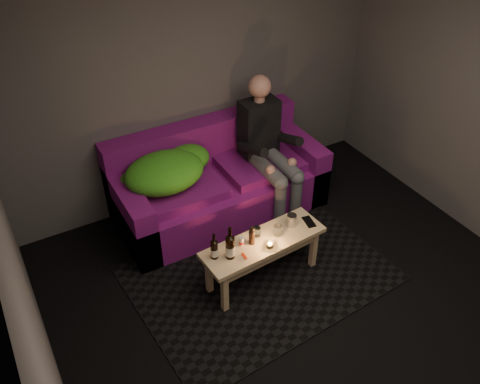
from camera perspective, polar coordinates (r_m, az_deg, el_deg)
The scene contains 17 objects.
floor at distance 4.35m, azimuth 9.67°, elevation -14.83°, with size 4.50×4.50×0.00m, color black.
room at distance 3.54m, azimuth 7.76°, elevation 7.19°, with size 4.50×4.50×4.50m.
rug at distance 4.69m, azimuth 2.17°, elevation -9.14°, with size 2.22×1.62×0.01m, color black.
sofa at distance 5.20m, azimuth -2.59°, elevation 0.97°, with size 2.10×0.94×0.90m.
green_blanket at distance 4.82m, azimuth -8.16°, elevation 2.48°, with size 0.92×0.63×0.31m.
person at distance 5.05m, azimuth 3.10°, elevation 5.24°, with size 0.38×0.87×1.40m.
coffee_table at distance 4.40m, azimuth 2.62°, elevation -6.22°, with size 1.13×0.43×0.45m.
beer_bottle_a at distance 4.13m, azimuth -2.90°, elevation -6.41°, with size 0.06×0.06×0.25m.
beer_bottle_b at distance 4.12m, azimuth -1.12°, elevation -6.15°, with size 0.08×0.08×0.31m.
salt_shaker at distance 4.27m, azimuth 0.17°, elevation -5.57°, with size 0.04×0.04×0.08m, color silver.
pepper_mill at distance 4.27m, azimuth 1.34°, elevation -5.10°, with size 0.05×0.05×0.14m, color black.
tumbler_back at distance 4.36m, azimuth 1.88°, elevation -4.45°, with size 0.07×0.07×0.08m, color white.
tealight at distance 4.27m, azimuth 3.38°, elevation -5.93°, with size 0.06×0.06×0.05m.
tumbler_front at distance 4.37m, azimuth 4.25°, elevation -4.31°, with size 0.08×0.08×0.10m, color white.
steel_cup at distance 4.47m, azimuth 5.80°, elevation -3.17°, with size 0.08×0.08×0.12m, color #ABAFB2.
smartphone at distance 4.56m, azimuth 7.75°, elevation -3.33°, with size 0.08×0.15×0.01m, color black.
red_lighter at distance 4.19m, azimuth 0.47°, elevation -7.20°, with size 0.02×0.08×0.01m, color red.
Camera 1 is at (-1.92, -1.94, 3.39)m, focal length 38.00 mm.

